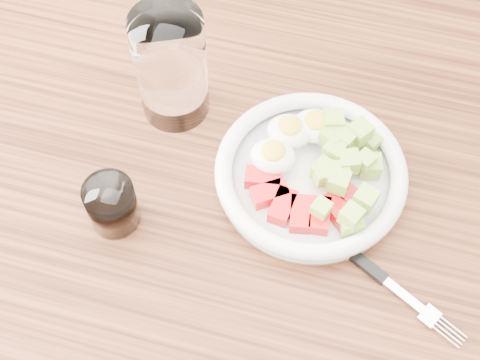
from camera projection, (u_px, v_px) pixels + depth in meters
name	position (u px, v px, depth m)	size (l,w,h in m)	color
ground	(243.00, 360.00, 1.52)	(4.00, 4.00, 0.00)	brown
dining_table	(245.00, 234.00, 0.94)	(1.50, 0.90, 0.77)	brown
bowl	(311.00, 171.00, 0.85)	(0.25, 0.25, 0.06)	white
fork	(371.00, 269.00, 0.80)	(0.19, 0.11, 0.01)	black
water_glass	(171.00, 67.00, 0.86)	(0.09, 0.09, 0.17)	white
coffee_glass	(112.00, 205.00, 0.81)	(0.06, 0.06, 0.07)	white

